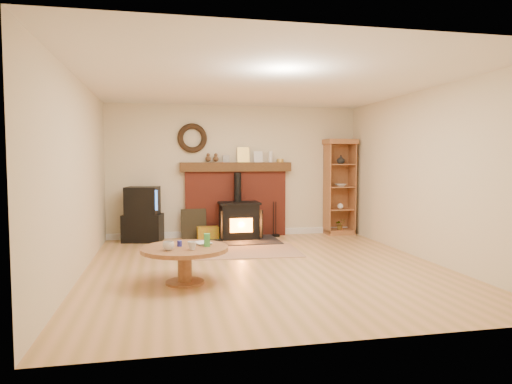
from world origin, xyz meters
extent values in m
plane|color=tan|center=(0.00, 0.00, 0.00)|extent=(5.50, 5.50, 0.00)
cube|color=beige|center=(0.00, 2.75, 1.30)|extent=(5.00, 0.02, 2.60)
cube|color=beige|center=(0.00, -2.75, 1.30)|extent=(5.00, 0.02, 2.60)
cube|color=beige|center=(-2.50, 0.00, 1.30)|extent=(0.02, 5.50, 2.60)
cube|color=beige|center=(2.50, 0.00, 1.30)|extent=(0.02, 5.50, 2.60)
cube|color=white|center=(0.00, 0.00, 2.60)|extent=(5.00, 5.50, 0.02)
cube|color=white|center=(0.00, 2.73, 0.06)|extent=(5.00, 0.04, 0.12)
torus|color=black|center=(-0.85, 2.69, 1.95)|extent=(0.57, 0.11, 0.57)
cube|color=maroon|center=(0.00, 2.67, 0.65)|extent=(2.00, 0.15, 1.30)
cube|color=#3B2012|center=(0.00, 2.64, 1.39)|extent=(2.20, 0.22, 0.18)
cube|color=#999999|center=(-0.20, 2.65, 1.55)|extent=(0.13, 0.05, 0.14)
cube|color=gold|center=(0.15, 2.67, 1.63)|extent=(0.24, 0.06, 0.30)
cube|color=white|center=(0.45, 2.67, 1.59)|extent=(0.18, 0.05, 0.22)
cylinder|color=white|center=(0.70, 2.65, 1.59)|extent=(0.08, 0.08, 0.22)
cylinder|color=gold|center=(0.90, 2.65, 1.51)|extent=(0.14, 0.14, 0.07)
cube|color=black|center=(0.00, 2.10, 0.01)|extent=(1.40, 1.00, 0.03)
cube|color=black|center=(0.00, 2.30, 0.36)|extent=(0.70, 0.50, 0.65)
cube|color=black|center=(0.00, 2.30, 0.70)|extent=(0.77, 0.55, 0.04)
cylinder|color=black|center=(0.00, 2.45, 1.00)|extent=(0.14, 0.14, 0.56)
cube|color=orange|center=(0.00, 2.04, 0.31)|extent=(0.42, 0.02, 0.26)
cube|color=black|center=(-0.32, 2.10, 0.33)|extent=(0.17, 0.23, 0.52)
cube|color=black|center=(0.32, 2.10, 0.33)|extent=(0.17, 0.23, 0.52)
cube|color=brown|center=(-0.07, 1.14, 0.01)|extent=(1.81, 1.30, 0.01)
cube|color=black|center=(-1.80, 2.47, 0.26)|extent=(0.79, 0.62, 0.51)
cube|color=black|center=(-1.80, 2.47, 0.77)|extent=(0.67, 0.59, 0.51)
cube|color=#3163B6|center=(-1.75, 2.22, 0.80)|extent=(0.46, 0.11, 0.37)
cube|color=brown|center=(2.13, 2.53, 0.05)|extent=(0.56, 0.41, 0.10)
cube|color=brown|center=(2.13, 2.73, 0.95)|extent=(0.56, 0.02, 1.80)
cube|color=brown|center=(1.86, 2.53, 0.95)|extent=(0.02, 0.41, 1.80)
cube|color=brown|center=(2.40, 2.53, 0.95)|extent=(0.02, 0.41, 1.80)
cube|color=brown|center=(2.13, 2.53, 1.90)|extent=(0.62, 0.45, 0.10)
cube|color=brown|center=(2.13, 2.53, 0.51)|extent=(0.52, 0.37, 0.02)
cube|color=brown|center=(2.13, 2.53, 0.98)|extent=(0.52, 0.37, 0.02)
cube|color=brown|center=(2.13, 2.53, 1.44)|extent=(0.52, 0.37, 0.02)
imported|color=white|center=(2.13, 2.48, 1.54)|extent=(0.17, 0.17, 0.18)
imported|color=white|center=(2.13, 2.48, 1.01)|extent=(0.22, 0.22, 0.05)
sphere|color=white|center=(2.13, 2.48, 0.58)|extent=(0.12, 0.12, 0.12)
imported|color=green|center=(2.13, 2.48, 0.21)|extent=(0.19, 0.17, 0.22)
cube|color=#B1BE0C|center=(-0.59, 2.40, 0.12)|extent=(0.40, 0.26, 0.25)
cube|color=black|center=(-0.85, 2.55, 0.29)|extent=(0.49, 0.13, 0.58)
cylinder|color=black|center=(0.78, 2.50, 0.02)|extent=(0.16, 0.16, 0.04)
cylinder|color=black|center=(0.73, 2.50, 0.35)|extent=(0.02, 0.02, 0.70)
cylinder|color=black|center=(0.78, 2.50, 0.35)|extent=(0.02, 0.02, 0.70)
cylinder|color=brown|center=(-1.17, -0.65, 0.01)|extent=(0.48, 0.48, 0.03)
cylinder|color=brown|center=(-1.17, -0.65, 0.22)|extent=(0.17, 0.17, 0.38)
cylinder|color=brown|center=(-1.17, -0.65, 0.43)|extent=(1.08, 1.08, 0.05)
imported|color=white|center=(-1.37, -0.83, 0.51)|extent=(0.13, 0.13, 0.10)
imported|color=white|center=(-1.09, -0.86, 0.51)|extent=(0.11, 0.11, 0.10)
imported|color=#4C331E|center=(-1.02, -0.52, 0.47)|extent=(0.18, 0.24, 0.02)
cylinder|color=#242997|center=(-1.23, -0.60, 0.49)|extent=(0.06, 0.06, 0.07)
cube|color=green|center=(-0.90, -0.67, 0.54)|extent=(0.07, 0.07, 0.16)
camera|label=1|loc=(-1.42, -6.26, 1.52)|focal=32.00mm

